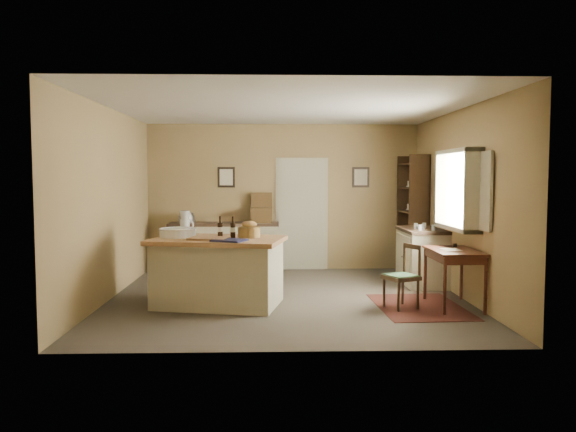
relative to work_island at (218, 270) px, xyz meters
name	(u,v)px	position (x,y,z in m)	size (l,w,h in m)	color
ground	(287,297)	(0.94, 0.44, -0.48)	(5.00, 5.00, 0.00)	#534A3F
wall_back	(283,197)	(0.94, 2.94, 0.87)	(5.00, 0.10, 2.70)	#957A4E
wall_front	(294,216)	(0.94, -2.06, 0.87)	(5.00, 0.10, 2.70)	#957A4E
wall_left	(109,204)	(-1.56, 0.44, 0.87)	(0.10, 5.00, 2.70)	#957A4E
wall_right	(461,203)	(3.44, 0.44, 0.87)	(0.10, 5.00, 2.70)	#957A4E
ceiling	(287,107)	(0.94, 0.44, 2.22)	(5.00, 5.00, 0.00)	silver
door	(302,213)	(1.29, 2.91, 0.57)	(0.97, 0.06, 2.11)	#B7B599
framed_prints	(294,177)	(1.14, 2.92, 1.24)	(2.82, 0.02, 0.38)	black
window	(461,190)	(3.37, 0.24, 1.07)	(0.25, 1.99, 1.12)	#B9B191
work_island	(218,270)	(0.00, 0.00, 0.00)	(1.90, 1.44, 1.20)	#B9B191
sideboard	(225,246)	(-0.12, 2.64, 0.00)	(1.97, 0.56, 1.18)	#B9B191
rug	(420,307)	(2.69, -0.20, -0.48)	(1.10, 1.60, 0.01)	#4A1F16
writing_desk	(454,257)	(3.14, -0.20, 0.19)	(0.59, 0.97, 0.82)	#33160D
desk_chair	(401,277)	(2.42, -0.27, -0.07)	(0.38, 0.38, 0.82)	black
right_cabinet	(422,256)	(3.14, 1.36, -0.02)	(0.63, 1.13, 0.99)	#B9B191
shelving_unit	(415,215)	(3.30, 2.44, 0.57)	(0.36, 0.95, 2.11)	black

